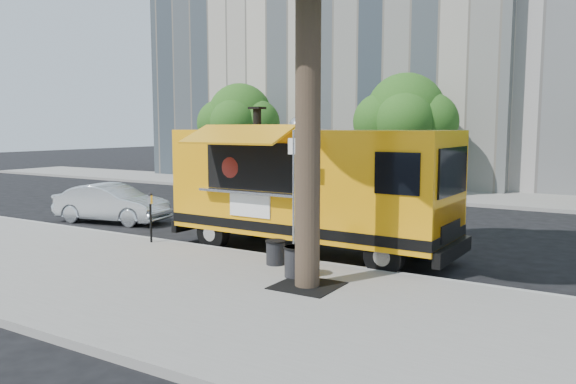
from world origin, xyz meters
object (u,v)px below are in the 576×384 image
(sedan, at_px, (112,203))
(trash_bin_right, at_px, (276,251))
(parking_meter, at_px, (150,211))
(food_truck, at_px, (309,185))
(sign_post, at_px, (294,190))
(trash_bin_left, at_px, (296,261))
(far_tree_a, at_px, (240,116))
(far_tree_b, at_px, (406,113))

(sedan, relative_size, trash_bin_right, 7.17)
(parking_meter, bearing_deg, food_truck, 22.51)
(sign_post, bearing_deg, sedan, 164.19)
(sign_post, relative_size, parking_meter, 2.25)
(parking_meter, bearing_deg, trash_bin_left, -10.92)
(sedan, xyz_separation_m, trash_bin_right, (8.20, -2.55, -0.20))
(far_tree_a, height_order, trash_bin_left, far_tree_a)
(food_truck, xyz_separation_m, trash_bin_right, (0.24, -1.94, -1.30))
(far_tree_a, relative_size, parking_meter, 4.01)
(far_tree_a, xyz_separation_m, trash_bin_left, (12.08, -14.63, -3.29))
(trash_bin_right, bearing_deg, far_tree_b, 98.51)
(parking_meter, distance_m, food_truck, 4.30)
(food_truck, relative_size, trash_bin_left, 11.94)
(far_tree_a, height_order, food_truck, far_tree_a)
(far_tree_a, height_order, parking_meter, far_tree_a)
(far_tree_a, xyz_separation_m, parking_meter, (7.00, -13.65, -2.79))
(parking_meter, height_order, trash_bin_right, parking_meter)
(food_truck, distance_m, trash_bin_left, 3.12)
(trash_bin_left, bearing_deg, far_tree_b, 101.57)
(sign_post, relative_size, trash_bin_right, 5.47)
(sign_post, height_order, trash_bin_left, sign_post)
(sedan, bearing_deg, trash_bin_right, -118.58)
(food_truck, xyz_separation_m, trash_bin_left, (1.17, -2.60, -1.26))
(sign_post, height_order, parking_meter, sign_post)
(food_truck, height_order, trash_bin_left, food_truck)
(sign_post, distance_m, trash_bin_left, 1.65)
(food_truck, bearing_deg, trash_bin_right, -81.04)
(food_truck, height_order, trash_bin_right, food_truck)
(sign_post, distance_m, trash_bin_right, 1.46)
(far_tree_b, distance_m, trash_bin_left, 15.70)
(far_tree_a, distance_m, food_truck, 16.36)
(far_tree_a, height_order, far_tree_b, far_tree_b)
(far_tree_a, height_order, sedan, far_tree_a)
(far_tree_b, height_order, food_truck, far_tree_b)
(far_tree_a, relative_size, trash_bin_left, 8.44)
(sign_post, distance_m, sedan, 9.02)
(far_tree_a, bearing_deg, sedan, -75.50)
(parking_meter, xyz_separation_m, sedan, (-4.05, 2.23, -0.33))
(sedan, bearing_deg, far_tree_a, 3.22)
(far_tree_a, relative_size, trash_bin_right, 9.76)
(sign_post, xyz_separation_m, parking_meter, (-4.55, 0.20, -0.87))
(far_tree_a, bearing_deg, trash_bin_right, -51.40)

